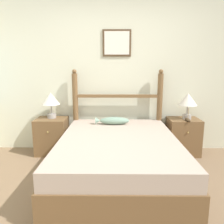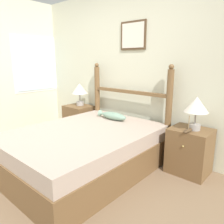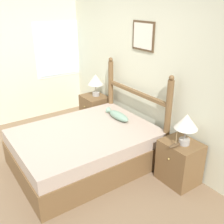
# 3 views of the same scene
# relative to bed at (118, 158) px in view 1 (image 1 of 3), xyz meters

# --- Properties ---
(ground_plane) EXTENTS (16.00, 16.00, 0.00)m
(ground_plane) POSITION_rel_bed_xyz_m (-0.02, -0.63, -0.27)
(ground_plane) COLOR #7A6047
(wall_back) EXTENTS (6.40, 0.08, 2.55)m
(wall_back) POSITION_rel_bed_xyz_m (-0.02, 1.10, 1.01)
(wall_back) COLOR beige
(wall_back) RESTS_ON ground_plane
(bed) EXTENTS (1.50, 2.00, 0.55)m
(bed) POSITION_rel_bed_xyz_m (0.00, 0.00, 0.00)
(bed) COLOR brown
(bed) RESTS_ON ground_plane
(headboard) EXTENTS (1.50, 0.09, 1.39)m
(headboard) POSITION_rel_bed_xyz_m (-0.00, 0.95, 0.46)
(headboard) COLOR brown
(headboard) RESTS_ON ground_plane
(nightstand_left) EXTENTS (0.50, 0.44, 0.59)m
(nightstand_left) POSITION_rel_bed_xyz_m (-1.09, 0.83, 0.03)
(nightstand_left) COLOR brown
(nightstand_left) RESTS_ON ground_plane
(nightstand_right) EXTENTS (0.50, 0.44, 0.59)m
(nightstand_right) POSITION_rel_bed_xyz_m (1.09, 0.83, 0.03)
(nightstand_right) COLOR brown
(nightstand_right) RESTS_ON ground_plane
(table_lamp_left) EXTENTS (0.30, 0.30, 0.42)m
(table_lamp_left) POSITION_rel_bed_xyz_m (-1.09, 0.87, 0.62)
(table_lamp_left) COLOR gray
(table_lamp_left) RESTS_ON nightstand_left
(table_lamp_right) EXTENTS (0.30, 0.30, 0.42)m
(table_lamp_right) POSITION_rel_bed_xyz_m (1.13, 0.83, 0.62)
(table_lamp_right) COLOR gray
(table_lamp_right) RESTS_ON nightstand_right
(model_boat) EXTENTS (0.07, 0.22, 0.20)m
(model_boat) POSITION_rel_bed_xyz_m (1.10, 0.70, 0.34)
(model_boat) COLOR #4C3823
(model_boat) RESTS_ON nightstand_right
(fish_pillow) EXTENTS (0.52, 0.16, 0.12)m
(fish_pillow) POSITION_rel_bed_xyz_m (-0.07, 0.65, 0.33)
(fish_pillow) COLOR gray
(fish_pillow) RESTS_ON bed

